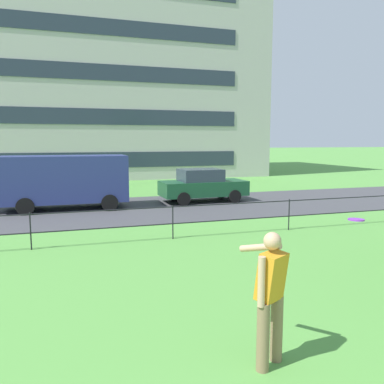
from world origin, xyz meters
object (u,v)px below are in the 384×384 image
at_px(frisbee, 356,220).
at_px(apartment_building_background, 10,61).
at_px(panel_van_far_right, 66,179).
at_px(car_dark_green_far_left, 203,185).
at_px(person_thrower, 270,295).

relative_size(frisbee, apartment_building_background, 0.01).
height_order(frisbee, panel_van_far_right, panel_van_far_right).
bearing_deg(car_dark_green_far_left, panel_van_far_right, -177.72).
bearing_deg(apartment_building_background, car_dark_green_far_left, -61.55).
height_order(person_thrower, car_dark_green_far_left, person_thrower).
bearing_deg(person_thrower, frisbee, 27.34).
bearing_deg(person_thrower, car_dark_green_far_left, 74.24).
bearing_deg(apartment_building_background, frisbee, -74.40).
distance_m(panel_van_far_right, apartment_building_background, 20.79).
xyz_separation_m(person_thrower, panel_van_far_right, (-2.37, 13.00, 0.33)).
height_order(panel_van_far_right, car_dark_green_far_left, panel_van_far_right).
xyz_separation_m(frisbee, car_dark_green_far_left, (1.50, 12.09, -0.76)).
bearing_deg(frisbee, apartment_building_background, 105.60).
bearing_deg(car_dark_green_far_left, frisbee, -97.05).
xyz_separation_m(car_dark_green_far_left, apartment_building_background, (-10.05, 18.55, 8.45)).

